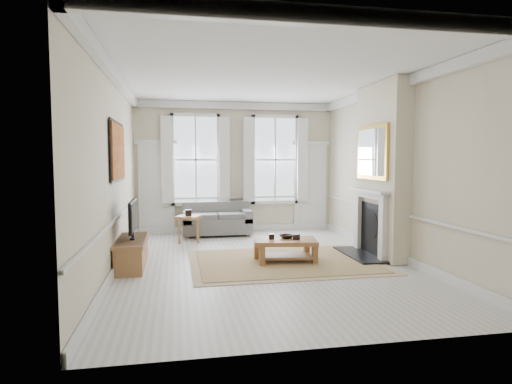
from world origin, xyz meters
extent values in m
plane|color=#B7B5AD|center=(0.00, 0.00, 0.00)|extent=(7.20, 7.20, 0.00)
plane|color=white|center=(0.00, 0.00, 3.40)|extent=(7.20, 7.20, 0.00)
plane|color=beige|center=(0.00, 3.60, 1.70)|extent=(5.20, 0.00, 5.20)
plane|color=beige|center=(-2.60, 0.00, 1.70)|extent=(0.00, 7.20, 7.20)
plane|color=beige|center=(2.60, 0.00, 1.70)|extent=(0.00, 7.20, 7.20)
cube|color=silver|center=(-2.05, 3.56, 1.15)|extent=(0.90, 0.08, 2.30)
cube|color=silver|center=(2.05, 3.56, 1.15)|extent=(0.90, 0.08, 2.30)
cube|color=#C37521|center=(-2.56, 0.30, 2.05)|extent=(0.05, 1.66, 1.06)
cube|color=beige|center=(2.43, 0.20, 1.70)|extent=(0.35, 1.70, 3.38)
cube|color=black|center=(2.00, 0.20, 0.03)|extent=(0.55, 1.50, 0.05)
cube|color=silver|center=(2.20, -0.35, 0.57)|extent=(0.10, 0.18, 1.15)
cube|color=silver|center=(2.20, 0.75, 0.57)|extent=(0.10, 0.18, 1.15)
cube|color=silver|center=(2.15, 0.20, 1.30)|extent=(0.20, 1.45, 0.06)
cube|color=black|center=(2.25, 0.20, 0.55)|extent=(0.02, 0.92, 1.00)
cube|color=gold|center=(2.21, 0.20, 2.05)|extent=(0.06, 1.26, 1.06)
cube|color=#5C5D5A|center=(-0.55, 3.05, 0.25)|extent=(1.70, 0.82, 0.38)
cube|color=#5C5D5A|center=(-0.55, 3.36, 0.60)|extent=(1.70, 0.20, 0.44)
cube|color=#5C5D5A|center=(-1.30, 3.05, 0.48)|extent=(0.20, 0.82, 0.30)
cube|color=#5C5D5A|center=(0.19, 3.05, 0.48)|extent=(0.20, 0.82, 0.30)
cylinder|color=brown|center=(-1.28, 2.76, 0.04)|extent=(0.06, 0.06, 0.08)
cylinder|color=brown|center=(0.17, 3.34, 0.04)|extent=(0.06, 0.06, 0.08)
cube|color=brown|center=(-1.29, 2.31, 0.58)|extent=(0.66, 0.66, 0.06)
cube|color=brown|center=(-1.49, 2.11, 0.28)|extent=(0.05, 0.05, 0.55)
cube|color=brown|center=(-1.09, 2.11, 0.28)|extent=(0.05, 0.05, 0.55)
cube|color=brown|center=(-1.49, 2.51, 0.28)|extent=(0.05, 0.05, 0.55)
cube|color=brown|center=(-1.09, 2.51, 0.28)|extent=(0.05, 0.05, 0.55)
cube|color=tan|center=(0.43, 0.01, 0.01)|extent=(3.50, 2.60, 0.02)
cube|color=brown|center=(0.43, 0.01, 0.39)|extent=(1.24, 0.84, 0.08)
cube|color=brown|center=(-0.04, -0.23, 0.17)|extent=(0.10, 0.10, 0.35)
cube|color=brown|center=(0.91, -0.23, 0.17)|extent=(0.10, 0.10, 0.35)
cube|color=brown|center=(-0.04, 0.24, 0.17)|extent=(0.10, 0.10, 0.35)
cube|color=brown|center=(0.91, 0.24, 0.17)|extent=(0.10, 0.10, 0.35)
cylinder|color=black|center=(0.18, 0.06, 0.48)|extent=(0.10, 0.10, 0.10)
cylinder|color=black|center=(0.63, -0.04, 0.48)|extent=(0.14, 0.14, 0.10)
imported|color=black|center=(0.48, 0.11, 0.46)|extent=(0.34, 0.34, 0.06)
cube|color=brown|center=(-2.34, 0.15, 0.25)|extent=(0.46, 1.42, 0.51)
cube|color=black|center=(-2.32, 0.15, 0.52)|extent=(0.08, 0.30, 0.03)
cube|color=black|center=(-2.32, 0.15, 0.91)|extent=(0.05, 0.90, 0.55)
cube|color=black|center=(-2.29, 0.15, 0.91)|extent=(0.01, 0.83, 0.50)
camera|label=1|loc=(-1.54, -7.61, 1.92)|focal=30.00mm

